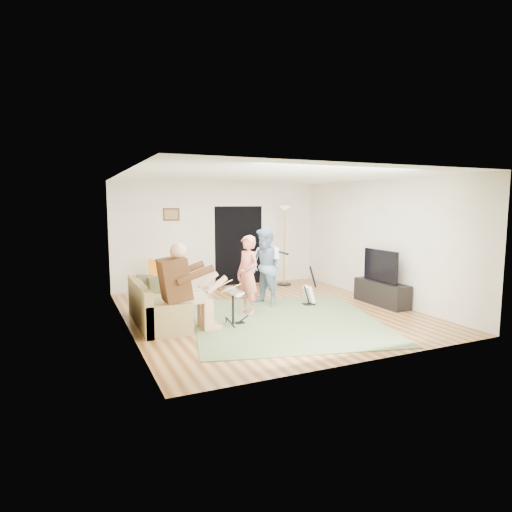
{
  "coord_description": "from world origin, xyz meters",
  "views": [
    {
      "loc": [
        -3.69,
        -7.57,
        2.18
      ],
      "look_at": [
        -0.15,
        0.3,
        1.11
      ],
      "focal_mm": 30.0,
      "sensor_mm": 36.0,
      "label": 1
    }
  ],
  "objects_px": {
    "television": "(381,266)",
    "sofa": "(154,310)",
    "guitarist": "(266,267)",
    "singer": "(248,275)",
    "tv_cabinet": "(381,293)",
    "guitar_spare": "(309,294)",
    "torchiere_lamp": "(285,231)",
    "drum_kit": "(233,309)",
    "dining_chair": "(156,285)"
  },
  "relations": [
    {
      "from": "tv_cabinet",
      "to": "television",
      "type": "height_order",
      "value": "television"
    },
    {
      "from": "drum_kit",
      "to": "dining_chair",
      "type": "relative_size",
      "value": 0.73
    },
    {
      "from": "singer",
      "to": "guitar_spare",
      "type": "xyz_separation_m",
      "value": [
        1.48,
        0.11,
        -0.54
      ]
    },
    {
      "from": "torchiere_lamp",
      "to": "guitarist",
      "type": "bearing_deg",
      "value": -127.59
    },
    {
      "from": "singer",
      "to": "television",
      "type": "bearing_deg",
      "value": 66.39
    },
    {
      "from": "guitarist",
      "to": "tv_cabinet",
      "type": "distance_m",
      "value": 2.57
    },
    {
      "from": "guitarist",
      "to": "dining_chair",
      "type": "xyz_separation_m",
      "value": [
        -2.03,
        1.6,
        -0.51
      ]
    },
    {
      "from": "drum_kit",
      "to": "dining_chair",
      "type": "xyz_separation_m",
      "value": [
        -0.85,
        2.72,
        0.03
      ]
    },
    {
      "from": "guitarist",
      "to": "guitar_spare",
      "type": "relative_size",
      "value": 1.96
    },
    {
      "from": "torchiere_lamp",
      "to": "tv_cabinet",
      "type": "distance_m",
      "value": 3.2
    },
    {
      "from": "singer",
      "to": "guitar_spare",
      "type": "bearing_deg",
      "value": 79.97
    },
    {
      "from": "drum_kit",
      "to": "singer",
      "type": "bearing_deg",
      "value": 48.52
    },
    {
      "from": "singer",
      "to": "guitarist",
      "type": "distance_m",
      "value": 0.8
    },
    {
      "from": "guitarist",
      "to": "television",
      "type": "relative_size",
      "value": 1.65
    },
    {
      "from": "guitar_spare",
      "to": "sofa",
      "type": "bearing_deg",
      "value": -178.41
    },
    {
      "from": "sofa",
      "to": "singer",
      "type": "xyz_separation_m",
      "value": [
        1.84,
        -0.02,
        0.52
      ]
    },
    {
      "from": "sofa",
      "to": "guitarist",
      "type": "bearing_deg",
      "value": 10.76
    },
    {
      "from": "sofa",
      "to": "television",
      "type": "relative_size",
      "value": 1.89
    },
    {
      "from": "sofa",
      "to": "dining_chair",
      "type": "distance_m",
      "value": 2.12
    },
    {
      "from": "sofa",
      "to": "torchiere_lamp",
      "type": "relative_size",
      "value": 0.9
    },
    {
      "from": "drum_kit",
      "to": "singer",
      "type": "distance_m",
      "value": 0.97
    },
    {
      "from": "drum_kit",
      "to": "guitarist",
      "type": "xyz_separation_m",
      "value": [
        1.18,
        1.12,
        0.54
      ]
    },
    {
      "from": "dining_chair",
      "to": "television",
      "type": "distance_m",
      "value": 5.03
    },
    {
      "from": "tv_cabinet",
      "to": "television",
      "type": "xyz_separation_m",
      "value": [
        -0.05,
        0.0,
        0.6
      ]
    },
    {
      "from": "singer",
      "to": "guitarist",
      "type": "xyz_separation_m",
      "value": [
        0.63,
        0.49,
        0.05
      ]
    },
    {
      "from": "dining_chair",
      "to": "torchiere_lamp",
      "type": "bearing_deg",
      "value": 23.13
    },
    {
      "from": "drum_kit",
      "to": "tv_cabinet",
      "type": "height_order",
      "value": "drum_kit"
    },
    {
      "from": "torchiere_lamp",
      "to": "television",
      "type": "height_order",
      "value": "torchiere_lamp"
    },
    {
      "from": "television",
      "to": "dining_chair",
      "type": "bearing_deg",
      "value": 149.21
    },
    {
      "from": "singer",
      "to": "torchiere_lamp",
      "type": "bearing_deg",
      "value": 124.42
    },
    {
      "from": "singer",
      "to": "sofa",
      "type": "bearing_deg",
      "value": -105.0
    },
    {
      "from": "torchiere_lamp",
      "to": "singer",
      "type": "bearing_deg",
      "value": -131.21
    },
    {
      "from": "guitarist",
      "to": "torchiere_lamp",
      "type": "xyz_separation_m",
      "value": [
        1.44,
        1.87,
        0.62
      ]
    },
    {
      "from": "drum_kit",
      "to": "guitar_spare",
      "type": "bearing_deg",
      "value": 20.01
    },
    {
      "from": "torchiere_lamp",
      "to": "guitar_spare",
      "type": "bearing_deg",
      "value": -104.67
    },
    {
      "from": "sofa",
      "to": "guitar_spare",
      "type": "bearing_deg",
      "value": 1.59
    },
    {
      "from": "singer",
      "to": "guitar_spare",
      "type": "height_order",
      "value": "singer"
    },
    {
      "from": "singer",
      "to": "torchiere_lamp",
      "type": "height_order",
      "value": "torchiere_lamp"
    },
    {
      "from": "singer",
      "to": "television",
      "type": "relative_size",
      "value": 1.55
    },
    {
      "from": "singer",
      "to": "guitarist",
      "type": "bearing_deg",
      "value": 113.59
    },
    {
      "from": "dining_chair",
      "to": "tv_cabinet",
      "type": "xyz_separation_m",
      "value": [
        4.35,
        -2.56,
        -0.07
      ]
    },
    {
      "from": "torchiere_lamp",
      "to": "tv_cabinet",
      "type": "xyz_separation_m",
      "value": [
        0.87,
        -2.83,
        -1.2
      ]
    },
    {
      "from": "singer",
      "to": "guitarist",
      "type": "relative_size",
      "value": 0.94
    },
    {
      "from": "guitarist",
      "to": "guitar_spare",
      "type": "height_order",
      "value": "guitarist"
    },
    {
      "from": "drum_kit",
      "to": "guitar_spare",
      "type": "distance_m",
      "value": 2.17
    },
    {
      "from": "tv_cabinet",
      "to": "torchiere_lamp",
      "type": "bearing_deg",
      "value": 107.11
    },
    {
      "from": "guitarist",
      "to": "tv_cabinet",
      "type": "xyz_separation_m",
      "value": [
        2.32,
        -0.96,
        -0.58
      ]
    },
    {
      "from": "singer",
      "to": "tv_cabinet",
      "type": "relative_size",
      "value": 1.11
    },
    {
      "from": "television",
      "to": "sofa",
      "type": "bearing_deg",
      "value": 174.08
    },
    {
      "from": "torchiere_lamp",
      "to": "dining_chair",
      "type": "bearing_deg",
      "value": -175.5
    }
  ]
}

